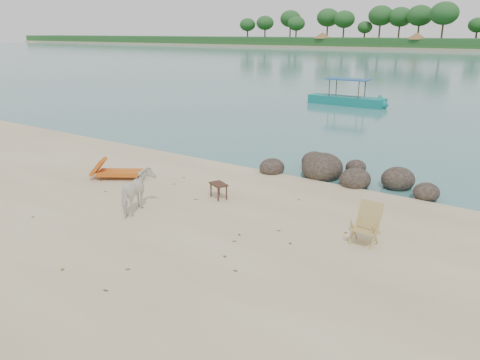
{
  "coord_description": "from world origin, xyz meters",
  "views": [
    {
      "loc": [
        7.34,
        -8.32,
        5.0
      ],
      "look_at": [
        0.21,
        2.0,
        1.0
      ],
      "focal_mm": 35.0,
      "sensor_mm": 36.0,
      "label": 1
    }
  ],
  "objects_px": {
    "boat_near": "(347,83)",
    "side_table": "(219,192)",
    "cow": "(138,193)",
    "boulders": "(340,173)",
    "deck_chair": "(365,226)",
    "lounge_chair": "(121,171)"
  },
  "relations": [
    {
      "from": "cow",
      "to": "lounge_chair",
      "type": "bearing_deg",
      "value": -57.6
    },
    {
      "from": "boulders",
      "to": "side_table",
      "type": "bearing_deg",
      "value": -117.97
    },
    {
      "from": "side_table",
      "to": "lounge_chair",
      "type": "height_order",
      "value": "lounge_chair"
    },
    {
      "from": "deck_chair",
      "to": "boat_near",
      "type": "relative_size",
      "value": 0.16
    },
    {
      "from": "side_table",
      "to": "boulders",
      "type": "bearing_deg",
      "value": 86.54
    },
    {
      "from": "boat_near",
      "to": "deck_chair",
      "type": "bearing_deg",
      "value": -65.49
    },
    {
      "from": "cow",
      "to": "boat_near",
      "type": "relative_size",
      "value": 0.23
    },
    {
      "from": "boulders",
      "to": "cow",
      "type": "distance_m",
      "value": 7.31
    },
    {
      "from": "cow",
      "to": "boat_near",
      "type": "height_order",
      "value": "boat_near"
    },
    {
      "from": "deck_chair",
      "to": "boat_near",
      "type": "bearing_deg",
      "value": 118.36
    },
    {
      "from": "boat_near",
      "to": "side_table",
      "type": "bearing_deg",
      "value": -76.9
    },
    {
      "from": "boulders",
      "to": "cow",
      "type": "xyz_separation_m",
      "value": [
        -3.46,
        -6.43,
        0.4
      ]
    },
    {
      "from": "side_table",
      "to": "lounge_chair",
      "type": "distance_m",
      "value": 4.08
    },
    {
      "from": "lounge_chair",
      "to": "deck_chair",
      "type": "relative_size",
      "value": 2.03
    },
    {
      "from": "side_table",
      "to": "boat_near",
      "type": "distance_m",
      "value": 21.55
    },
    {
      "from": "side_table",
      "to": "deck_chair",
      "type": "relative_size",
      "value": 0.59
    },
    {
      "from": "lounge_chair",
      "to": "cow",
      "type": "bearing_deg",
      "value": -66.73
    },
    {
      "from": "boulders",
      "to": "boat_near",
      "type": "bearing_deg",
      "value": 111.74
    },
    {
      "from": "boulders",
      "to": "lounge_chair",
      "type": "height_order",
      "value": "boulders"
    },
    {
      "from": "boulders",
      "to": "boat_near",
      "type": "height_order",
      "value": "boat_near"
    },
    {
      "from": "boulders",
      "to": "lounge_chair",
      "type": "bearing_deg",
      "value": -144.42
    },
    {
      "from": "deck_chair",
      "to": "lounge_chair",
      "type": "bearing_deg",
      "value": -177.01
    }
  ]
}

